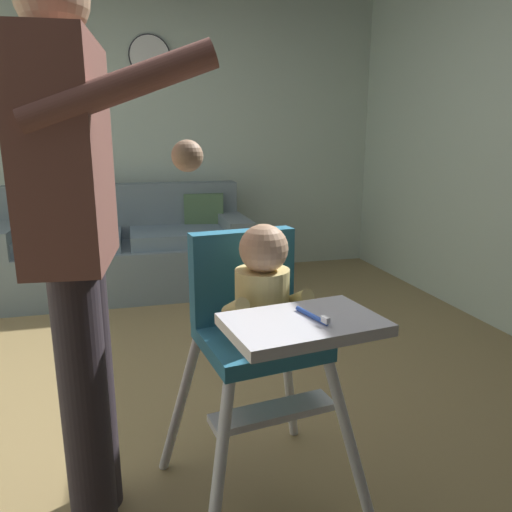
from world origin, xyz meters
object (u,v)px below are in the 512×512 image
at_px(couch, 128,251).
at_px(high_chair, 260,315).
at_px(wall_clock, 150,56).
at_px(adult_standing, 76,238).

xyz_separation_m(couch, high_chair, (0.44, -2.60, 0.34)).
distance_m(high_chair, wall_clock, 3.32).
height_order(high_chair, adult_standing, adult_standing).
bearing_deg(high_chair, wall_clock, 174.89).
distance_m(couch, high_chair, 2.66).
relative_size(high_chair, wall_clock, 2.73).
height_order(couch, wall_clock, wall_clock).
xyz_separation_m(couch, wall_clock, (0.28, 0.48, 1.59)).
height_order(couch, high_chair, high_chair).
xyz_separation_m(high_chair, adult_standing, (-0.53, 0.05, 0.27)).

